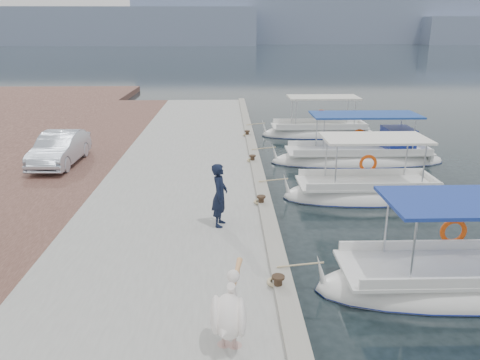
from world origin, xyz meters
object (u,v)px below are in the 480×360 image
(fishing_caique_b, at_px, (457,285))
(parked_car, at_px, (60,149))
(pelican, at_px, (229,313))
(fishing_caique_d, at_px, (360,159))
(fisherman, at_px, (220,195))
(fishing_caique_e, at_px, (319,133))
(fishing_caique_c, at_px, (366,194))

(fishing_caique_b, xyz_separation_m, parked_car, (-12.15, 9.28, 1.04))
(pelican, relative_size, parked_car, 0.41)
(pelican, bearing_deg, parked_car, 120.06)
(fishing_caique_d, relative_size, parked_car, 1.97)
(fisherman, bearing_deg, fishing_caique_b, -106.17)
(fishing_caique_b, relative_size, fishing_caique_d, 0.84)
(fishing_caique_b, xyz_separation_m, fisherman, (-5.54, 2.78, 1.28))
(fishing_caique_e, relative_size, pelican, 4.00)
(pelican, distance_m, fisherman, 5.33)
(pelican, bearing_deg, fishing_caique_d, 65.88)
(parked_car, bearing_deg, fishing_caique_e, 32.48)
(fishing_caique_b, relative_size, pelican, 4.07)
(fishing_caique_d, height_order, fishing_caique_e, same)
(fishing_caique_c, relative_size, parked_car, 1.50)
(fishing_caique_c, xyz_separation_m, fisherman, (-5.22, -3.51, 1.28))
(fishing_caique_e, distance_m, fisherman, 15.01)
(parked_car, bearing_deg, pelican, -58.97)
(fishing_caique_d, distance_m, parked_car, 13.04)
(fishing_caique_b, distance_m, fisherman, 6.33)
(fishing_caique_c, distance_m, parked_car, 12.25)
(fishing_caique_b, distance_m, fishing_caique_c, 6.30)
(fishing_caique_e, bearing_deg, fishing_caique_b, -89.81)
(fishing_caique_e, bearing_deg, fishing_caique_d, -82.11)
(pelican, bearing_deg, fisherman, 92.43)
(fishing_caique_b, xyz_separation_m, fishing_caique_e, (-0.06, 16.70, 0.00))
(parked_car, bearing_deg, fishing_caique_d, 8.45)
(fishing_caique_c, bearing_deg, parked_car, 165.83)
(fishing_caique_e, distance_m, parked_car, 14.23)
(fishing_caique_b, relative_size, fishing_caique_e, 1.02)
(pelican, bearing_deg, fishing_caique_b, 25.55)
(fishing_caique_e, xyz_separation_m, pelican, (-5.26, -19.24, 1.02))
(fishing_caique_d, distance_m, fisherman, 10.39)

